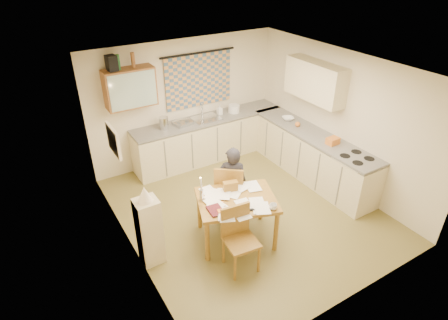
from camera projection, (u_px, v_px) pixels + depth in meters
floor at (246, 210)px, 6.54m from camera, size 4.00×4.50×0.02m
ceiling at (251, 68)px, 5.27m from camera, size 4.00×4.50×0.02m
wall_back at (185, 102)px, 7.58m from camera, size 4.00×0.02×2.50m
wall_front at (361, 227)px, 4.23m from camera, size 4.00×0.02×2.50m
wall_left at (124, 183)px, 5.00m from camera, size 0.02×4.50×2.50m
wall_right at (340, 119)px, 6.80m from camera, size 0.02×4.50×2.50m
window_blind at (199, 80)px, 7.48m from camera, size 1.45×0.03×1.05m
curtain_rod at (198, 53)px, 7.19m from camera, size 1.60×0.04×0.04m
wall_cabinet at (130, 88)px, 6.65m from camera, size 0.90×0.34×0.70m
wall_cabinet_glass at (133, 91)px, 6.53m from camera, size 0.84×0.02×0.64m
upper_cabinet_right at (315, 81)px, 6.83m from camera, size 0.34×1.30×0.70m
framed_print at (113, 141)px, 5.09m from camera, size 0.04×0.50×0.40m
print_canvas at (115, 140)px, 5.10m from camera, size 0.01×0.42×0.32m
counter_back at (210, 138)px, 7.92m from camera, size 3.30×0.62×0.92m
counter_right at (311, 155)px, 7.28m from camera, size 0.62×2.95×0.92m
stove at (352, 180)px, 6.50m from camera, size 0.59×0.59×0.91m
sink at (206, 120)px, 7.67m from camera, size 0.55×0.46×0.10m
tap at (202, 109)px, 7.71m from camera, size 0.04×0.04×0.28m
dish_rack at (183, 123)px, 7.40m from camera, size 0.40×0.36×0.06m
kettle at (164, 123)px, 7.17m from camera, size 0.18×0.18×0.24m
mixing_bowl at (234, 109)px, 7.91m from camera, size 0.29×0.29×0.16m
soap_bottle at (220, 110)px, 7.79m from camera, size 0.10×0.10×0.21m
bowl at (288, 118)px, 7.59m from camera, size 0.37×0.37×0.06m
orange_bag at (333, 141)px, 6.66m from camera, size 0.23×0.17×0.12m
fruit_orange at (298, 124)px, 7.30m from camera, size 0.10×0.10×0.10m
speaker at (112, 63)px, 6.29m from camera, size 0.18×0.21×0.26m
bottle_green at (118, 62)px, 6.34m from camera, size 0.08×0.08×0.26m
bottle_brown at (133, 60)px, 6.46m from camera, size 0.09×0.09×0.26m
dining_table at (236, 219)px, 5.72m from camera, size 1.37×1.20×0.75m
chair_far at (230, 200)px, 6.25m from camera, size 0.65×0.65×1.02m
chair_near at (240, 250)px, 5.25m from camera, size 0.48×0.48×0.96m
person at (232, 184)px, 6.05m from camera, size 0.79×0.78×1.32m
shelf_stand at (149, 232)px, 5.23m from camera, size 0.32×0.30×1.06m
lampshade at (145, 194)px, 4.91m from camera, size 0.20×0.20×0.22m
letter_rack at (230, 186)px, 5.68m from camera, size 0.24×0.15×0.16m
mug at (273, 207)px, 5.30m from camera, size 0.20×0.20×0.09m
magazine at (209, 212)px, 5.24m from camera, size 0.25×0.30×0.02m
book at (210, 207)px, 5.36m from camera, size 0.43×0.43×0.02m
orange_box at (222, 211)px, 5.24m from camera, size 0.14×0.11×0.04m
eyeglasses at (250, 210)px, 5.29m from camera, size 0.14×0.10×0.02m
candle_holder at (202, 195)px, 5.47m from camera, size 0.07×0.07×0.18m
candle at (201, 184)px, 5.35m from camera, size 0.02×0.02×0.22m
candle_flame at (200, 178)px, 5.27m from camera, size 0.02×0.02×0.02m
papers at (235, 202)px, 5.45m from camera, size 1.04×1.11×0.03m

